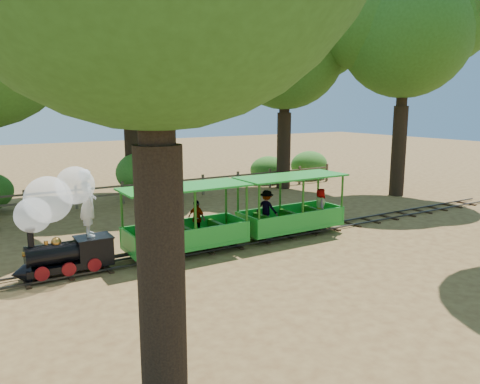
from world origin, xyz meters
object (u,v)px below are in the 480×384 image
carriage_front (184,228)px  fence (184,185)px  locomotive (60,214)px  carriage_rear (290,212)px

carriage_front → fence: 8.86m
carriage_front → fence: (3.73, 8.04, -0.23)m
locomotive → carriage_rear: size_ratio=0.76×
locomotive → fence: locomotive is taller
locomotive → carriage_rear: 7.32m
carriage_front → locomotive: bearing=178.0°
locomotive → fence: size_ratio=0.16×
carriage_rear → locomotive: bearing=179.5°
carriage_rear → fence: 7.98m
carriage_rear → fence: carriage_rear is taller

